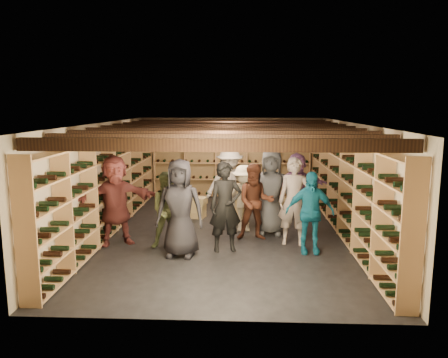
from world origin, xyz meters
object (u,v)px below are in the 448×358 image
at_px(person_8, 255,202).
at_px(person_7, 294,201).
at_px(person_12, 271,192).
at_px(person_9, 230,184).
at_px(person_3, 244,198).
at_px(person_2, 169,210).
at_px(person_1, 226,207).
at_px(person_11, 297,186).
at_px(crate_stack_right, 195,207).
at_px(person_4, 310,212).
at_px(person_5, 116,200).
at_px(crate_stack_left, 236,201).
at_px(crate_loose, 281,202).
at_px(person_0, 180,208).

bearing_deg(person_8, person_7, -22.38).
bearing_deg(person_12, person_9, 134.87).
bearing_deg(person_3, person_2, -141.70).
relative_size(person_1, person_11, 1.06).
relative_size(crate_stack_right, person_9, 0.32).
distance_m(person_4, person_8, 1.27).
distance_m(person_5, person_7, 3.57).
bearing_deg(person_4, person_12, 116.65).
bearing_deg(person_1, person_9, 75.23).
bearing_deg(person_2, person_3, 25.50).
bearing_deg(person_2, person_8, 4.61).
bearing_deg(person_3, crate_stack_left, 97.59).
distance_m(person_8, person_11, 2.06).
xyz_separation_m(crate_stack_left, person_11, (1.49, 0.00, 0.39)).
bearing_deg(person_9, person_2, -131.37).
height_order(person_7, person_11, person_7).
distance_m(person_5, person_8, 2.84).
bearing_deg(person_4, crate_loose, 90.72).
relative_size(crate_loose, person_9, 0.28).
bearing_deg(crate_stack_right, person_5, -121.65).
height_order(person_2, person_9, person_9).
distance_m(person_1, person_12, 1.50).
bearing_deg(person_5, person_1, -31.69).
relative_size(crate_stack_left, person_5, 0.47).
xyz_separation_m(crate_loose, person_5, (-3.61, -3.65, 0.82)).
bearing_deg(person_2, crate_loose, 41.94).
height_order(crate_stack_right, person_8, person_8).
bearing_deg(person_12, person_2, -148.82).
xyz_separation_m(person_0, person_5, (-1.39, 0.63, -0.01)).
xyz_separation_m(crate_stack_left, person_1, (-0.16, -2.51, 0.44)).
distance_m(crate_stack_left, person_8, 1.85).
bearing_deg(person_11, person_12, -138.71).
bearing_deg(person_1, person_5, 157.37).
height_order(person_4, person_5, person_5).
xyz_separation_m(person_9, person_12, (0.92, -1.09, 0.03)).
bearing_deg(crate_loose, crate_stack_right, -147.16).
height_order(person_8, person_12, person_12).
bearing_deg(person_2, crate_stack_left, 46.90).
relative_size(crate_loose, person_0, 0.27).
relative_size(person_1, person_9, 0.97).
relative_size(person_0, person_2, 1.20).
xyz_separation_m(person_1, person_12, (0.93, 1.18, 0.06)).
height_order(person_9, person_11, person_9).
bearing_deg(person_5, person_11, 5.93).
height_order(person_0, person_4, person_0).
xyz_separation_m(crate_stack_left, crate_loose, (1.23, 1.46, -0.34)).
bearing_deg(person_8, person_2, -163.00).
height_order(crate_loose, person_9, person_9).
relative_size(person_4, person_12, 0.85).
relative_size(crate_stack_left, crate_stack_right, 1.50).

